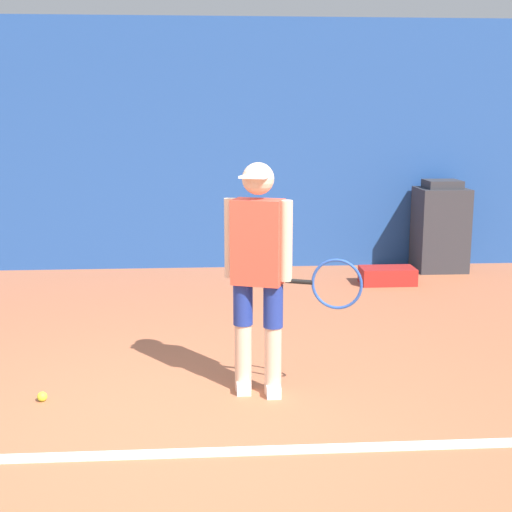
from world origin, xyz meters
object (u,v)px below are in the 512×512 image
at_px(tennis_player, 260,268).
at_px(equipment_bag, 387,276).
at_px(covered_chair, 440,227).

relative_size(tennis_player, equipment_bag, 2.60).
distance_m(tennis_player, equipment_bag, 3.69).
xyz_separation_m(tennis_player, equipment_bag, (1.73, 3.16, -0.81)).
bearing_deg(equipment_bag, tennis_player, -118.65).
bearing_deg(covered_chair, equipment_bag, -139.82).
relative_size(tennis_player, covered_chair, 1.44).
bearing_deg(tennis_player, covered_chair, 76.66).
distance_m(covered_chair, equipment_bag, 1.18).
xyz_separation_m(tennis_player, covered_chair, (2.56, 3.87, -0.36)).
height_order(tennis_player, equipment_bag, tennis_player).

